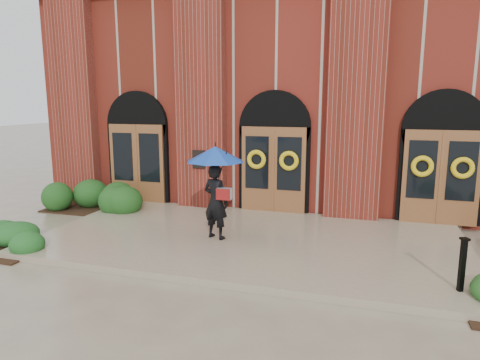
% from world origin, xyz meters
% --- Properties ---
extents(ground, '(90.00, 90.00, 0.00)m').
position_xyz_m(ground, '(0.00, 0.00, 0.00)').
color(ground, gray).
rests_on(ground, ground).
extents(landing, '(10.00, 5.30, 0.15)m').
position_xyz_m(landing, '(0.00, 0.15, 0.07)').
color(landing, gray).
rests_on(landing, ground).
extents(church_building, '(16.20, 12.53, 7.00)m').
position_xyz_m(church_building, '(0.00, 8.78, 3.50)').
color(church_building, maroon).
rests_on(church_building, ground).
extents(man_with_umbrella, '(1.73, 1.73, 2.21)m').
position_xyz_m(man_with_umbrella, '(-0.74, -0.16, 1.69)').
color(man_with_umbrella, black).
rests_on(man_with_umbrella, landing).
extents(metal_post, '(0.17, 0.17, 0.96)m').
position_xyz_m(metal_post, '(4.30, -1.66, 0.65)').
color(metal_post, black).
rests_on(metal_post, landing).
extents(hedge_wall_left, '(3.34, 1.34, 0.86)m').
position_xyz_m(hedge_wall_left, '(-5.20, 1.78, 0.43)').
color(hedge_wall_left, '#1B4416').
rests_on(hedge_wall_left, ground).
extents(hedge_front_left, '(1.45, 1.25, 0.51)m').
position_xyz_m(hedge_front_left, '(-5.16, -2.00, 0.26)').
color(hedge_front_left, '#1C511D').
rests_on(hedge_front_left, ground).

